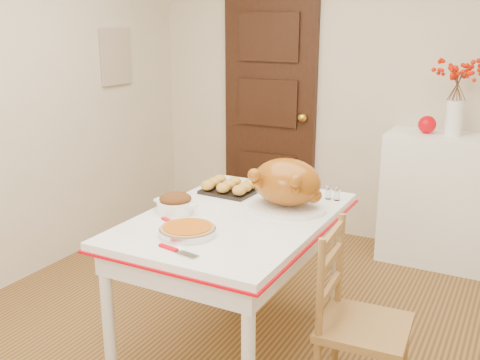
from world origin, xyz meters
The scene contains 17 objects.
floor centered at (0.00, 0.00, 0.00)m, with size 3.50×4.00×0.00m, color #452D19.
wall_back centered at (0.00, 2.00, 1.25)m, with size 3.50×0.00×2.50m, color beige.
door_back centered at (-0.70, 1.97, 1.03)m, with size 0.85×0.06×2.06m, color black.
photo_board centered at (-1.73, 1.20, 1.50)m, with size 0.03×0.35×0.45m, color #C5B18A.
sideboard centered at (0.89, 1.78, 0.49)m, with size 0.98×0.44×0.98m, color white.
kitchen_table centered at (0.04, -0.02, 0.40)m, with size 0.92×1.34×0.80m, color white, non-canonical shape.
chair_oak centered at (0.78, -0.15, 0.45)m, with size 0.40×0.40×0.90m, color olive, non-canonical shape.
berry_vase centered at (0.84, 1.78, 1.25)m, with size 0.27×0.27×0.53m, color white, non-canonical shape.
apple centered at (0.66, 1.78, 1.05)m, with size 0.13×0.13×0.13m, color #C9000B.
turkey_platter centered at (0.23, 0.20, 0.94)m, with size 0.44×0.35×0.28m, color #9C5316, non-canonical shape.
pumpkin_pie centered at (-0.04, -0.36, 0.83)m, with size 0.27×0.27×0.06m, color #B5510B.
stuffing_dish centered at (-0.27, -0.12, 0.85)m, with size 0.25×0.20×0.10m, color #613211, non-canonical shape.
rolls_tray centered at (-0.19, 0.31, 0.84)m, with size 0.30×0.23×0.08m, color #C38722, non-canonical shape.
pie_server centered at (0.04, -0.56, 0.81)m, with size 0.22×0.06×0.01m, color silver, non-canonical shape.
carving_knife centered at (-0.15, -0.29, 0.81)m, with size 0.25×0.06×0.01m, color silver, non-canonical shape.
drinking_glass centered at (0.07, 0.49, 0.86)m, with size 0.06×0.06×0.10m, color white.
shaker_pair centered at (0.39, 0.48, 0.85)m, with size 0.08×0.03×0.08m, color white, non-canonical shape.
Camera 1 is at (1.34, -2.43, 1.78)m, focal length 41.69 mm.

